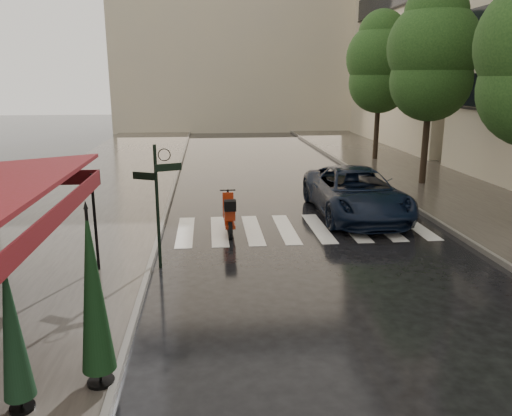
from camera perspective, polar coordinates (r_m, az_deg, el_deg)
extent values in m
plane|color=black|center=(10.02, -5.35, -12.81)|extent=(120.00, 120.00, 0.00)
cube|color=#38332D|center=(21.87, -17.45, 1.89)|extent=(6.00, 60.00, 0.12)
cube|color=#38332D|center=(23.70, 20.07, 2.62)|extent=(5.50, 60.00, 0.12)
cube|color=#595651|center=(21.44, -9.45, 2.17)|extent=(0.12, 60.00, 0.16)
cube|color=#595651|center=(22.64, 13.66, 2.60)|extent=(0.12, 60.00, 0.16)
cube|color=silver|center=(15.62, -8.07, -2.70)|extent=(0.50, 3.20, 0.01)
cube|color=silver|center=(15.60, -4.21, -2.61)|extent=(0.50, 3.20, 0.01)
cube|color=silver|center=(15.66, -0.37, -2.50)|extent=(0.50, 3.20, 0.01)
cube|color=silver|center=(15.78, 3.44, -2.39)|extent=(0.50, 3.20, 0.01)
cube|color=silver|center=(15.98, 7.16, -2.27)|extent=(0.50, 3.20, 0.01)
cube|color=silver|center=(16.23, 10.78, -2.14)|extent=(0.50, 3.20, 0.01)
cube|color=silver|center=(16.56, 14.28, -2.01)|extent=(0.50, 3.20, 0.01)
cube|color=silver|center=(16.94, 17.62, -1.88)|extent=(0.50, 3.20, 0.01)
cube|color=#4F0E0B|center=(9.07, -21.81, -0.84)|extent=(0.04, 7.00, 0.35)
cylinder|color=black|center=(12.41, -17.91, -1.60)|extent=(0.07, 0.07, 2.35)
cylinder|color=black|center=(12.35, -11.19, -0.01)|extent=(0.08, 0.08, 3.10)
cube|color=black|center=(12.12, -10.00, 4.61)|extent=(0.62, 0.26, 0.18)
cube|color=black|center=(12.21, -12.68, 3.60)|extent=(0.56, 0.29, 0.18)
cube|color=#BBAE8F|center=(38.87, 20.90, 20.52)|extent=(8.00, 16.00, 18.50)
cube|color=#BBAE8F|center=(47.31, -2.10, 21.08)|extent=(22.00, 6.00, 20.00)
cylinder|color=black|center=(23.05, 18.87, 8.21)|extent=(0.28, 0.28, 4.48)
sphere|color=#163312|center=(22.95, 19.32, 13.56)|extent=(3.40, 3.40, 3.40)
sphere|color=#163312|center=(22.98, 19.61, 16.94)|extent=(3.80, 3.80, 3.80)
sphere|color=#163312|center=(23.09, 19.90, 20.11)|extent=(2.60, 2.60, 2.60)
cylinder|color=black|center=(29.62, 13.67, 9.70)|extent=(0.28, 0.28, 4.37)
sphere|color=#163312|center=(29.53, 13.92, 13.77)|extent=(3.40, 3.40, 3.40)
sphere|color=#163312|center=(29.55, 14.08, 16.33)|extent=(3.80, 3.80, 3.80)
sphere|color=#163312|center=(29.63, 14.23, 18.74)|extent=(2.60, 2.60, 2.60)
cylinder|color=black|center=(14.73, -2.93, -2.60)|extent=(0.11, 0.51, 0.51)
cylinder|color=black|center=(16.02, -3.22, -1.20)|extent=(0.11, 0.51, 0.51)
cube|color=maroon|center=(15.38, -3.09, -1.54)|extent=(0.32, 1.39, 0.11)
cube|color=maroon|center=(15.03, -3.05, -0.64)|extent=(0.33, 0.59, 0.30)
cube|color=maroon|center=(15.73, -3.21, 0.37)|extent=(0.34, 0.13, 0.80)
cylinder|color=black|center=(15.73, -3.25, 2.05)|extent=(0.49, 0.04, 0.04)
cube|color=black|center=(14.56, -2.98, 0.29)|extent=(0.35, 0.32, 0.30)
imported|color=black|center=(17.46, 11.30, 1.75)|extent=(2.72, 5.87, 1.63)
cylinder|color=black|center=(8.35, -17.29, -18.40)|extent=(0.41, 0.41, 0.05)
cylinder|color=black|center=(7.71, -18.06, -9.79)|extent=(0.05, 0.05, 2.68)
cone|color=black|center=(7.65, -18.14, -8.88)|extent=(0.50, 0.50, 2.55)
cylinder|color=black|center=(8.18, -25.14, -19.94)|extent=(0.35, 0.35, 0.05)
cylinder|color=black|center=(7.63, -26.05, -12.95)|extent=(0.04, 0.04, 2.18)
cone|color=black|center=(7.59, -26.14, -12.22)|extent=(0.43, 0.43, 2.07)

